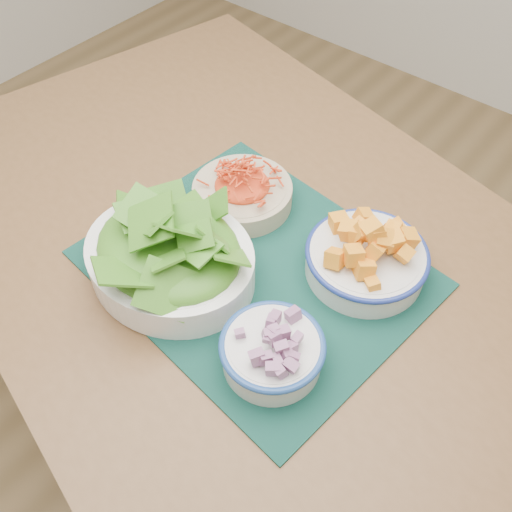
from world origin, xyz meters
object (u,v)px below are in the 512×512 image
(carrot_bowl, at_px, (242,191))
(lettuce_bowl, at_px, (169,249))
(squash_bowl, at_px, (367,253))
(placemat, at_px, (256,268))
(table, at_px, (242,264))
(onion_bowl, at_px, (272,348))

(carrot_bowl, xyz_separation_m, lettuce_bowl, (0.02, -0.20, 0.03))
(squash_bowl, xyz_separation_m, lettuce_bowl, (-0.24, -0.21, 0.02))
(carrot_bowl, height_order, lettuce_bowl, lettuce_bowl)
(placemat, bearing_deg, table, 153.51)
(carrot_bowl, bearing_deg, table, -52.37)
(lettuce_bowl, distance_m, onion_bowl, 0.23)
(placemat, distance_m, carrot_bowl, 0.16)
(table, relative_size, placemat, 2.89)
(table, xyz_separation_m, lettuce_bowl, (-0.03, -0.15, 0.15))
(placemat, bearing_deg, onion_bowl, -37.26)
(placemat, relative_size, onion_bowl, 2.87)
(onion_bowl, bearing_deg, placemat, 136.74)
(carrot_bowl, relative_size, lettuce_bowl, 0.68)
(squash_bowl, bearing_deg, onion_bowl, -92.89)
(carrot_bowl, bearing_deg, placemat, -41.53)
(squash_bowl, distance_m, onion_bowl, 0.23)
(table, bearing_deg, placemat, -18.99)
(onion_bowl, bearing_deg, carrot_bowl, 137.54)
(table, distance_m, squash_bowl, 0.26)
(table, relative_size, lettuce_bowl, 4.92)
(table, bearing_deg, onion_bowl, -26.28)
(placemat, distance_m, squash_bowl, 0.19)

